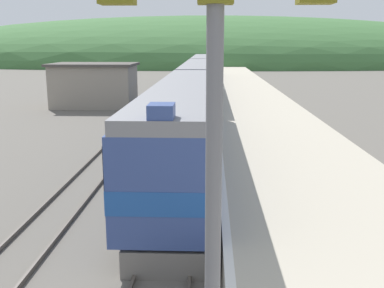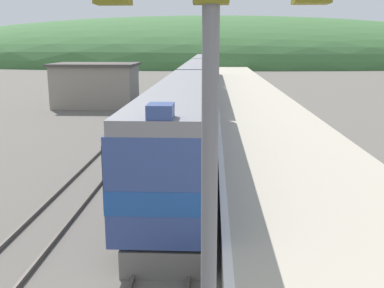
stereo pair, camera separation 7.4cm
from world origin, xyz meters
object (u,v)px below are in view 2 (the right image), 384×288
(express_train_lead_car, at_px, (185,124))
(signal_mast_main, at_px, (211,60))
(carriage_second, at_px, (199,83))
(carriage_third, at_px, (204,69))

(express_train_lead_car, distance_m, signal_mast_main, 15.99)
(carriage_second, distance_m, carriage_third, 22.93)
(carriage_second, xyz_separation_m, signal_mast_main, (1.26, -38.14, 3.56))
(carriage_third, relative_size, signal_mast_main, 2.61)
(express_train_lead_car, xyz_separation_m, carriage_second, (0.00, 22.60, -0.01))
(carriage_second, bearing_deg, express_train_lead_car, -90.00)
(carriage_second, height_order, carriage_third, same)
(carriage_second, xyz_separation_m, carriage_third, (0.00, 22.93, 0.00))
(express_train_lead_car, relative_size, signal_mast_main, 2.47)
(carriage_second, distance_m, signal_mast_main, 38.33)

